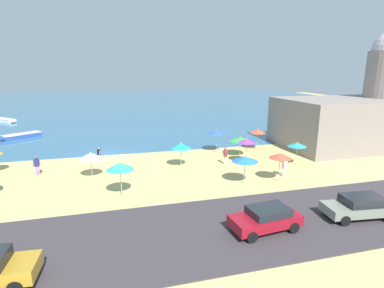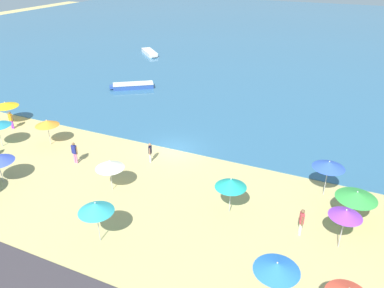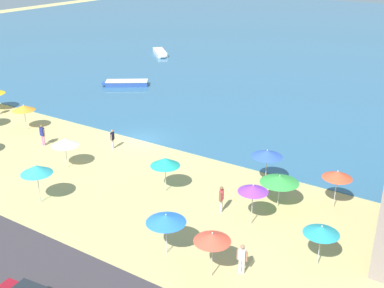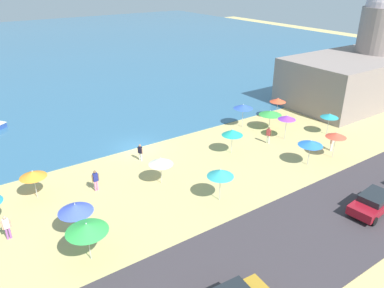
% 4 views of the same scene
% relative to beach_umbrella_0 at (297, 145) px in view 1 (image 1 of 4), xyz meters
% --- Properties ---
extents(ground_plane, '(160.00, 160.00, 0.00)m').
position_rel_beach_umbrella_0_xyz_m(ground_plane, '(-17.98, 8.18, -2.05)').
color(ground_plane, tan).
extents(sea, '(150.00, 110.00, 0.05)m').
position_rel_beach_umbrella_0_xyz_m(sea, '(-17.98, 63.18, -2.02)').
color(sea, '#326488').
rests_on(sea, ground_plane).
extents(coastal_road, '(80.00, 8.00, 0.06)m').
position_rel_beach_umbrella_0_xyz_m(coastal_road, '(-17.98, -9.82, -2.02)').
color(coastal_road, '#3A3439').
rests_on(coastal_road, ground_plane).
extents(beach_umbrella_0, '(1.82, 1.82, 2.32)m').
position_rel_beach_umbrella_0_xyz_m(beach_umbrella_0, '(0.00, 0.00, 0.00)').
color(beach_umbrella_0, '#B2B2B7').
rests_on(beach_umbrella_0, ground_plane).
extents(beach_umbrella_1, '(1.96, 1.96, 2.32)m').
position_rel_beach_umbrella_0_xyz_m(beach_umbrella_1, '(-19.26, 1.19, -0.06)').
color(beach_umbrella_1, '#B2B2B7').
rests_on(beach_umbrella_1, ground_plane).
extents(beach_umbrella_2, '(2.08, 2.08, 2.61)m').
position_rel_beach_umbrella_0_xyz_m(beach_umbrella_2, '(-5.96, 6.54, 0.28)').
color(beach_umbrella_2, '#B2B2B7').
rests_on(beach_umbrella_2, ground_plane).
extents(beach_umbrella_3, '(1.82, 1.82, 2.53)m').
position_rel_beach_umbrella_0_xyz_m(beach_umbrella_3, '(-4.08, -3.74, 0.20)').
color(beach_umbrella_3, '#B2B2B7').
rests_on(beach_umbrella_3, ground_plane).
extents(beach_umbrella_7, '(1.82, 1.82, 2.53)m').
position_rel_beach_umbrella_0_xyz_m(beach_umbrella_7, '(-1.13, 6.12, 0.20)').
color(beach_umbrella_7, '#B2B2B7').
rests_on(beach_umbrella_7, ground_plane).
extents(beach_umbrella_9, '(2.40, 2.40, 2.16)m').
position_rel_beach_umbrella_0_xyz_m(beach_umbrella_9, '(-4.09, 4.33, -0.17)').
color(beach_umbrella_9, '#B2B2B7').
rests_on(beach_umbrella_9, ground_plane).
extents(beach_umbrella_12, '(2.12, 2.12, 2.38)m').
position_rel_beach_umbrella_0_xyz_m(beach_umbrella_12, '(-7.06, -3.38, 0.05)').
color(beach_umbrella_12, '#B2B2B7').
rests_on(beach_umbrella_12, ground_plane).
extents(beach_umbrella_13, '(1.76, 1.76, 2.58)m').
position_rel_beach_umbrella_0_xyz_m(beach_umbrella_13, '(-4.57, 1.63, 0.26)').
color(beach_umbrella_13, '#B2B2B7').
rests_on(beach_umbrella_13, ground_plane).
extents(beach_umbrella_14, '(1.95, 1.95, 2.45)m').
position_rel_beach_umbrella_0_xyz_m(beach_umbrella_14, '(-11.12, 2.18, 0.06)').
color(beach_umbrella_14, '#B2B2B7').
rests_on(beach_umbrella_14, ground_plane).
extents(beach_umbrella_15, '(1.97, 1.97, 2.64)m').
position_rel_beach_umbrella_0_xyz_m(beach_umbrella_15, '(-16.91, -3.34, 0.25)').
color(beach_umbrella_15, '#B2B2B7').
rests_on(beach_umbrella_15, ground_plane).
extents(bather_1, '(0.57, 0.26, 1.66)m').
position_rel_beach_umbrella_0_xyz_m(bather_1, '(-2.95, -2.73, -1.12)').
color(bather_1, white).
rests_on(bather_1, ground_plane).
extents(bather_3, '(0.34, 0.53, 1.59)m').
position_rel_beach_umbrella_0_xyz_m(bather_3, '(-18.82, 5.66, -1.16)').
color(bather_3, silver).
rests_on(bather_3, ground_plane).
extents(bather_4, '(0.57, 0.23, 1.77)m').
position_rel_beach_umbrella_0_xyz_m(bather_4, '(-23.97, 3.09, -1.06)').
color(bather_4, pink).
rests_on(bather_4, ground_plane).
extents(bather_5, '(0.32, 0.55, 1.73)m').
position_rel_beach_umbrella_0_xyz_m(bather_5, '(-6.73, 1.84, -1.07)').
color(bather_5, '#E6F0CE').
rests_on(bather_5, ground_plane).
extents(parked_car_0, '(4.52, 2.28, 1.41)m').
position_rel_beach_umbrella_0_xyz_m(parked_car_0, '(-2.57, -10.74, -1.24)').
color(parked_car_0, gray).
rests_on(parked_car_0, coastal_road).
extents(parked_car_2, '(4.24, 2.26, 1.40)m').
position_rel_beach_umbrella_0_xyz_m(parked_car_2, '(-9.02, -10.65, -1.24)').
color(parked_car_2, maroon).
rests_on(parked_car_2, coastal_road).
extents(skiff_nearshore, '(4.50, 4.43, 0.58)m').
position_rel_beach_umbrella_0_xyz_m(skiff_nearshore, '(-36.16, 35.48, -1.70)').
color(skiff_nearshore, silver).
rests_on(skiff_nearshore, sea).
extents(skiff_offshore, '(4.90, 3.98, 0.60)m').
position_rel_beach_umbrella_0_xyz_m(skiff_offshore, '(-29.59, 20.11, -1.70)').
color(skiff_offshore, '#2A4C98').
rests_on(skiff_offshore, sea).
extents(harbor_fortress, '(16.82, 10.21, 13.83)m').
position_rel_beach_umbrella_0_xyz_m(harbor_fortress, '(12.46, 5.37, 2.20)').
color(harbor_fortress, gray).
rests_on(harbor_fortress, ground_plane).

